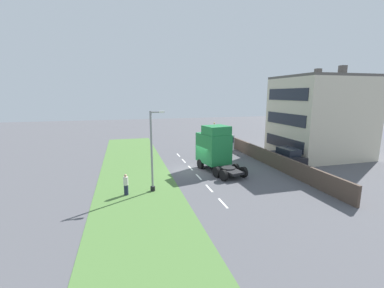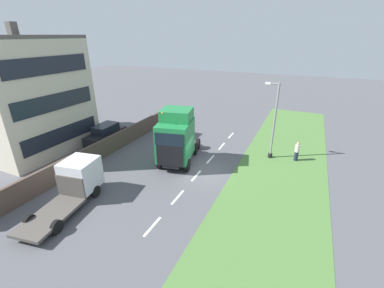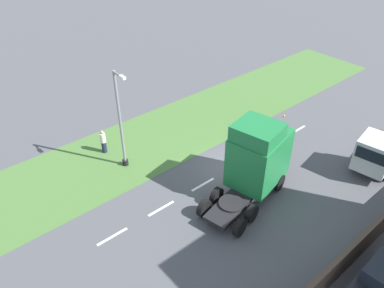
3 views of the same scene
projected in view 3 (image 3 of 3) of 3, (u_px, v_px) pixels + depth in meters
ground_plane at (229, 169)px, 24.33m from camera, size 120.00×120.00×0.00m
grass_verge at (172, 131)px, 28.06m from camera, size 7.00×44.00×0.01m
lane_markings at (221, 174)px, 23.95m from camera, size 0.16×17.80×0.00m
boundary_wall at (361, 244)px, 18.24m from camera, size 0.25×24.00×1.65m
lorry_cab at (257, 159)px, 21.32m from camera, size 3.78×6.53×4.92m
flatbed_truck at (377, 152)px, 23.48m from camera, size 2.98×6.38×2.65m
lamp_post at (121, 127)px, 22.95m from camera, size 1.31×0.38×6.70m
pedestrian at (103, 142)px, 25.41m from camera, size 0.39×0.39×1.75m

